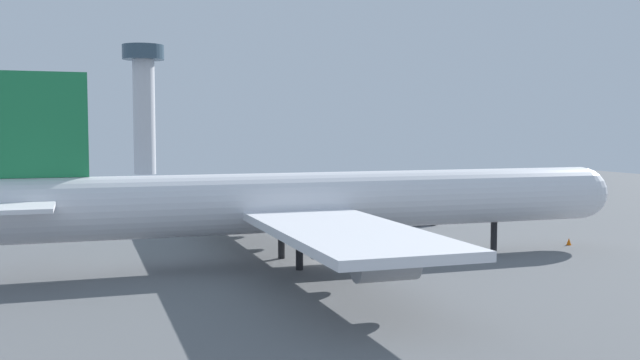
% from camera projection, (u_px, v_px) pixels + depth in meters
% --- Properties ---
extents(ground_plane, '(268.74, 268.74, 0.00)m').
position_uv_depth(ground_plane, '(320.00, 262.00, 71.53)').
color(ground_plane, slate).
extents(cargo_airplane, '(67.19, 56.74, 18.18)m').
position_uv_depth(cargo_airplane, '(315.00, 202.00, 70.95)').
color(cargo_airplane, silver).
rests_on(cargo_airplane, ground_plane).
extents(pushback_tractor, '(3.70, 2.73, 2.27)m').
position_uv_depth(pushback_tractor, '(423.00, 216.00, 99.22)').
color(pushback_tractor, silver).
rests_on(pushback_tractor, ground_plane).
extents(safety_cone_nose, '(0.57, 0.57, 0.81)m').
position_uv_depth(safety_cone_nose, '(569.00, 242.00, 81.95)').
color(safety_cone_nose, orange).
rests_on(safety_cone_nose, ground_plane).
extents(control_tower, '(11.99, 11.99, 37.60)m').
position_uv_depth(control_tower, '(144.00, 97.00, 209.94)').
color(control_tower, silver).
rests_on(control_tower, ground_plane).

